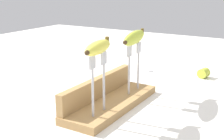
# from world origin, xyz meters

# --- Properties ---
(ground_plane) EXTENTS (3.00, 3.00, 0.00)m
(ground_plane) POSITION_xyz_m (0.00, 0.00, 0.00)
(ground_plane) COLOR silver
(wooden_board) EXTENTS (0.40, 0.13, 0.02)m
(wooden_board) POSITION_xyz_m (0.00, 0.00, 0.01)
(wooden_board) COLOR #A87F4C
(wooden_board) RESTS_ON ground
(board_backstop) EXTENTS (0.39, 0.02, 0.07)m
(board_backstop) POSITION_xyz_m (0.00, 0.05, 0.06)
(board_backstop) COLOR #A87F4C
(board_backstop) RESTS_ON wooden_board
(fork_stand_left) EXTENTS (0.08, 0.01, 0.18)m
(fork_stand_left) POSITION_xyz_m (-0.11, -0.02, 0.13)
(fork_stand_left) COLOR #B2B2B7
(fork_stand_left) RESTS_ON wooden_board
(fork_stand_right) EXTENTS (0.09, 0.01, 0.17)m
(fork_stand_right) POSITION_xyz_m (0.11, -0.02, 0.13)
(fork_stand_right) COLOR #B2B2B7
(fork_stand_right) RESTS_ON wooden_board
(banana_raised_left) EXTENTS (0.16, 0.07, 0.04)m
(banana_raised_left) POSITION_xyz_m (-0.11, -0.02, 0.22)
(banana_raised_left) COLOR #DBD147
(banana_raised_left) RESTS_ON fork_stand_left
(banana_raised_right) EXTENTS (0.20, 0.07, 0.04)m
(banana_raised_right) POSITION_xyz_m (0.11, -0.02, 0.21)
(banana_raised_right) COLOR #B2C138
(banana_raised_right) RESTS_ON fork_stand_right
(fork_fallen_near) EXTENTS (0.13, 0.12, 0.01)m
(fork_fallen_near) POSITION_xyz_m (0.49, 0.10, 0.00)
(fork_fallen_near) COLOR #B2B2B7
(fork_fallen_near) RESTS_ON ground
(banana_chunk_near) EXTENTS (0.05, 0.05, 0.04)m
(banana_chunk_near) POSITION_xyz_m (0.48, -0.17, 0.02)
(banana_chunk_near) COLOR #B2C138
(banana_chunk_near) RESTS_ON ground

